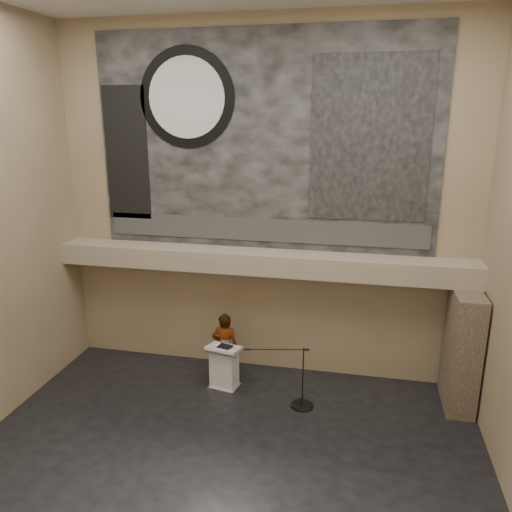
# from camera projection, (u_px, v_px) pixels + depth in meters

# --- Properties ---
(floor) EXTENTS (10.00, 10.00, 0.00)m
(floor) POSITION_uv_depth(u_px,v_px,m) (220.00, 466.00, 9.32)
(floor) COLOR black
(floor) RESTS_ON ground
(wall_back) EXTENTS (10.00, 0.02, 8.50)m
(wall_back) POSITION_uv_depth(u_px,v_px,m) (263.00, 205.00, 11.91)
(wall_back) COLOR #847154
(wall_back) RESTS_ON floor
(wall_front) EXTENTS (10.00, 0.02, 8.50)m
(wall_front) POSITION_uv_depth(u_px,v_px,m) (85.00, 362.00, 4.39)
(wall_front) COLOR #847154
(wall_front) RESTS_ON floor
(soffit) EXTENTS (10.00, 0.80, 0.50)m
(soffit) POSITION_uv_depth(u_px,v_px,m) (260.00, 262.00, 11.89)
(soffit) COLOR gray
(soffit) RESTS_ON wall_back
(sprinkler_left) EXTENTS (0.04, 0.04, 0.06)m
(sprinkler_left) POSITION_uv_depth(u_px,v_px,m) (195.00, 269.00, 12.24)
(sprinkler_left) COLOR #B2893D
(sprinkler_left) RESTS_ON soffit
(sprinkler_right) EXTENTS (0.04, 0.04, 0.06)m
(sprinkler_right) POSITION_uv_depth(u_px,v_px,m) (339.00, 279.00, 11.54)
(sprinkler_right) COLOR #B2893D
(sprinkler_right) RESTS_ON soffit
(banner) EXTENTS (8.00, 0.05, 5.00)m
(banner) POSITION_uv_depth(u_px,v_px,m) (263.00, 143.00, 11.48)
(banner) COLOR black
(banner) RESTS_ON wall_back
(banner_text_strip) EXTENTS (7.76, 0.02, 0.55)m
(banner_text_strip) POSITION_uv_depth(u_px,v_px,m) (262.00, 230.00, 12.01)
(banner_text_strip) COLOR #2F2F2F
(banner_text_strip) RESTS_ON banner
(banner_clock_rim) EXTENTS (2.30, 0.02, 2.30)m
(banner_clock_rim) POSITION_uv_depth(u_px,v_px,m) (187.00, 98.00, 11.53)
(banner_clock_rim) COLOR black
(banner_clock_rim) RESTS_ON banner
(banner_clock_face) EXTENTS (1.84, 0.02, 1.84)m
(banner_clock_face) POSITION_uv_depth(u_px,v_px,m) (186.00, 98.00, 11.51)
(banner_clock_face) COLOR silver
(banner_clock_face) RESTS_ON banner
(banner_building_print) EXTENTS (2.60, 0.02, 3.60)m
(banner_building_print) POSITION_uv_depth(u_px,v_px,m) (370.00, 140.00, 10.93)
(banner_building_print) COLOR black
(banner_building_print) RESTS_ON banner
(banner_brick_print) EXTENTS (1.10, 0.02, 3.20)m
(banner_brick_print) POSITION_uv_depth(u_px,v_px,m) (127.00, 154.00, 12.21)
(banner_brick_print) COLOR black
(banner_brick_print) RESTS_ON banner
(stone_pier) EXTENTS (0.60, 1.40, 2.70)m
(stone_pier) POSITION_uv_depth(u_px,v_px,m) (462.00, 349.00, 10.97)
(stone_pier) COLOR #47382C
(stone_pier) RESTS_ON floor
(lectern) EXTENTS (0.84, 0.67, 1.14)m
(lectern) POSITION_uv_depth(u_px,v_px,m) (224.00, 367.00, 11.82)
(lectern) COLOR silver
(lectern) RESTS_ON floor
(binder) EXTENTS (0.37, 0.33, 0.04)m
(binder) POSITION_uv_depth(u_px,v_px,m) (225.00, 347.00, 11.61)
(binder) COLOR black
(binder) RESTS_ON lectern
(papers) EXTENTS (0.29, 0.35, 0.00)m
(papers) POSITION_uv_depth(u_px,v_px,m) (218.00, 347.00, 11.66)
(papers) COLOR white
(papers) RESTS_ON lectern
(speaker_person) EXTENTS (0.67, 0.47, 1.75)m
(speaker_person) POSITION_uv_depth(u_px,v_px,m) (225.00, 347.00, 12.12)
(speaker_person) COLOR silver
(speaker_person) RESTS_ON floor
(mic_stand) EXTENTS (1.54, 0.53, 1.44)m
(mic_stand) POSITION_uv_depth(u_px,v_px,m) (300.00, 397.00, 11.18)
(mic_stand) COLOR black
(mic_stand) RESTS_ON floor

